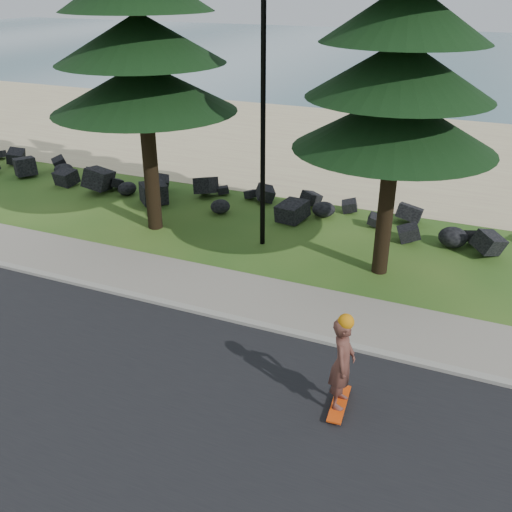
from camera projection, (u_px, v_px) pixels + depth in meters
The scene contains 9 objects.
ground at pixel (212, 294), 13.94m from camera, with size 160.00×160.00×0.00m, color #245219.
road at pixel (98, 409), 10.22m from camera, with size 160.00×7.00×0.02m, color black.
kerb at pixel (194, 310), 13.18m from camera, with size 160.00×0.20×0.10m, color #9E9A8E.
sidewalk at pixel (216, 289), 14.09m from camera, with size 160.00×2.00×0.08m, color gray.
beach_sand at pixel (358, 147), 25.90m from camera, with size 160.00×15.00×0.01m, color tan.
ocean at pixel (449, 55), 56.02m from camera, with size 160.00×58.00×0.01m, color #3D6875.
seawall_boulders at pixel (291, 215), 18.56m from camera, with size 60.00×2.40×1.10m, color black, non-canonical shape.
lamp_post at pixel (263, 99), 14.76m from camera, with size 0.25×0.14×8.14m.
skateboarder at pixel (342, 363), 9.84m from camera, with size 0.47×1.07×1.95m.
Camera 1 is at (5.74, -10.71, 6.99)m, focal length 40.00 mm.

